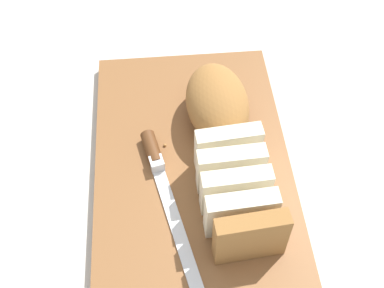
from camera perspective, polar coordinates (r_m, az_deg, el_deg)
name	(u,v)px	position (r m, az deg, el deg)	size (l,w,h in m)	color
ground_plane	(192,164)	(0.72, 0.00, -2.44)	(3.00, 3.00, 0.00)	beige
cutting_board	(192,160)	(0.71, 0.00, -1.94)	(0.43, 0.29, 0.02)	brown
bread_loaf	(225,138)	(0.68, 4.00, 0.76)	(0.32, 0.13, 0.08)	#996633
bread_knife	(158,169)	(0.68, -4.11, -2.99)	(0.25, 0.09, 0.02)	silver
crumb_near_knife	(197,174)	(0.68, 0.57, -3.71)	(0.00, 0.00, 0.00)	#A8753D
crumb_near_loaf	(205,155)	(0.70, 1.62, -1.39)	(0.01, 0.01, 0.01)	#A8753D
crumb_stray_left	(199,147)	(0.71, 0.91, -0.42)	(0.01, 0.01, 0.01)	#A8753D
crumb_stray_right	(165,145)	(0.71, -3.30, -0.14)	(0.00, 0.00, 0.00)	#A8753D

